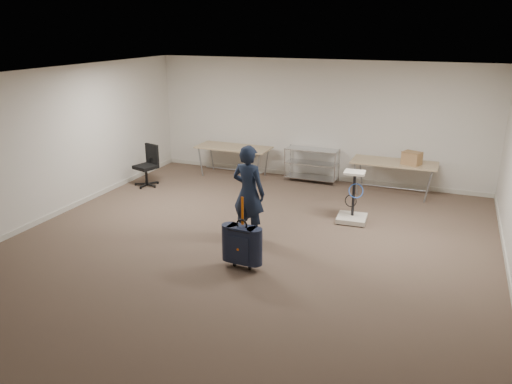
% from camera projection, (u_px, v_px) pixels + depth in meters
% --- Properties ---
extents(ground, '(9.00, 9.00, 0.00)m').
position_uv_depth(ground, '(241.00, 252.00, 8.14)').
color(ground, '#4A382D').
rests_on(ground, ground).
extents(room_shell, '(8.00, 9.00, 9.00)m').
position_uv_depth(room_shell, '(270.00, 220.00, 9.34)').
color(room_shell, silver).
rests_on(room_shell, ground).
extents(folding_table_left, '(1.80, 0.75, 0.73)m').
position_uv_depth(folding_table_left, '(233.00, 149.00, 12.07)').
color(folding_table_left, tan).
rests_on(folding_table_left, ground).
extents(folding_table_right, '(1.80, 0.75, 0.73)m').
position_uv_depth(folding_table_right, '(394.00, 164.00, 10.74)').
color(folding_table_right, tan).
rests_on(folding_table_right, ground).
extents(wire_shelf, '(1.22, 0.47, 0.80)m').
position_uv_depth(wire_shelf, '(312.00, 163.00, 11.70)').
color(wire_shelf, silver).
rests_on(wire_shelf, ground).
extents(person, '(0.65, 0.48, 1.65)m').
position_uv_depth(person, '(249.00, 193.00, 8.46)').
color(person, black).
rests_on(person, ground).
extents(suitcase, '(0.43, 0.27, 1.15)m').
position_uv_depth(suitcase, '(242.00, 245.00, 7.50)').
color(suitcase, '#151E30').
rests_on(suitcase, ground).
extents(office_chair, '(0.57, 0.57, 0.95)m').
position_uv_depth(office_chair, '(148.00, 173.00, 11.46)').
color(office_chair, black).
rests_on(office_chair, ground).
extents(equipment_cart, '(0.57, 0.57, 0.98)m').
position_uv_depth(equipment_cart, '(352.00, 209.00, 9.34)').
color(equipment_cart, beige).
rests_on(equipment_cart, ground).
extents(cardboard_box, '(0.44, 0.39, 0.27)m').
position_uv_depth(cardboard_box, '(412.00, 158.00, 10.48)').
color(cardboard_box, '#9C7F48').
rests_on(cardboard_box, folding_table_right).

